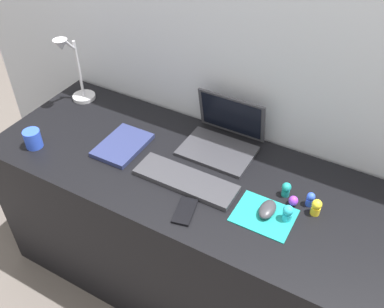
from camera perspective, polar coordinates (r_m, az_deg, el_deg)
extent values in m
plane|color=#59514C|center=(2.28, -0.52, -15.95)|extent=(6.00, 6.00, 0.00)
cube|color=#B2B7C1|center=(1.90, 4.84, 6.83)|extent=(2.88, 0.05, 1.69)
cube|color=black|center=(1.98, -0.59, -9.99)|extent=(1.68, 0.65, 0.74)
cube|color=#333338|center=(1.79, 3.38, 0.40)|extent=(0.30, 0.21, 0.01)
cube|color=#333338|center=(1.82, 5.29, 5.14)|extent=(0.30, 0.05, 0.20)
cube|color=black|center=(1.81, 5.21, 5.08)|extent=(0.27, 0.04, 0.17)
cube|color=#333338|center=(1.65, -0.86, -3.50)|extent=(0.41, 0.13, 0.02)
cube|color=teal|center=(1.56, 9.57, -8.08)|extent=(0.21, 0.17, 0.00)
ellipsoid|color=#333338|center=(1.55, 10.02, -7.27)|extent=(0.06, 0.10, 0.03)
cube|color=black|center=(1.55, -0.94, -7.60)|extent=(0.09, 0.14, 0.01)
cylinder|color=#B7B7BC|center=(2.19, -14.18, 7.41)|extent=(0.11, 0.11, 0.02)
cylinder|color=#B7B7BC|center=(2.11, -14.85, 10.85)|extent=(0.01, 0.01, 0.29)
cylinder|color=#B7B7BC|center=(2.02, -16.29, 14.02)|extent=(0.01, 0.07, 0.08)
cone|color=#B7B7BC|center=(1.99, -17.07, 13.71)|extent=(0.06, 0.06, 0.05)
cube|color=navy|center=(1.84, -9.23, 1.17)|extent=(0.17, 0.24, 0.02)
cylinder|color=blue|center=(1.92, -20.44, 1.91)|extent=(0.07, 0.07, 0.08)
cylinder|color=#28B7CC|center=(1.55, 12.52, -8.15)|extent=(0.03, 0.03, 0.03)
sphere|color=#28B7CC|center=(1.53, 12.70, -7.33)|extent=(0.04, 0.04, 0.04)
cylinder|color=blue|center=(1.62, 15.41, -6.16)|extent=(0.03, 0.03, 0.03)
sphere|color=blue|center=(1.60, 15.58, -5.48)|extent=(0.03, 0.03, 0.03)
cylinder|color=yellow|center=(1.60, 16.11, -7.23)|extent=(0.03, 0.03, 0.03)
sphere|color=yellow|center=(1.57, 16.32, -6.45)|extent=(0.04, 0.04, 0.04)
cylinder|color=teal|center=(1.64, 12.35, -5.03)|extent=(0.03, 0.03, 0.03)
sphere|color=teal|center=(1.62, 12.49, -4.33)|extent=(0.04, 0.04, 0.04)
ellipsoid|color=purple|center=(1.60, 13.35, -6.08)|extent=(0.03, 0.03, 0.04)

